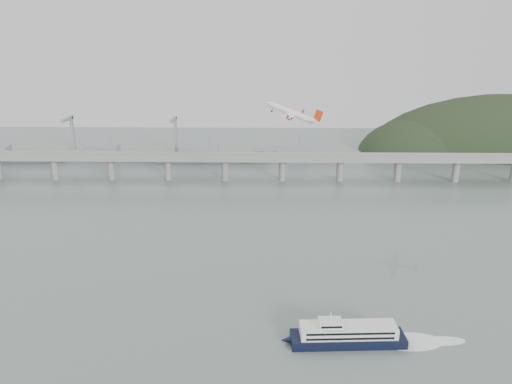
{
  "coord_description": "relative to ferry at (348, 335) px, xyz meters",
  "views": [
    {
      "loc": [
        5.51,
        -219.06,
        124.55
      ],
      "look_at": [
        0.0,
        55.0,
        36.0
      ],
      "focal_mm": 35.0,
      "sensor_mm": 36.0,
      "label": 1
    }
  ],
  "objects": [
    {
      "name": "bridge",
      "position": [
        -41.4,
        238.85,
        13.63
      ],
      "size": [
        800.0,
        22.0,
        23.9
      ],
      "color": "gray",
      "rests_on": "ground"
    },
    {
      "name": "ferry",
      "position": [
        0.0,
        0.0,
        0.0
      ],
      "size": [
        78.68,
        15.94,
        14.83
      ],
      "rotation": [
        0.0,
        0.0,
        0.05
      ],
      "color": "black",
      "rests_on": "ground"
    },
    {
      "name": "ground",
      "position": [
        -40.24,
        38.85,
        -4.02
      ],
      "size": [
        900.0,
        900.0,
        0.0
      ],
      "primitive_type": "plane",
      "color": "slate",
      "rests_on": "ground"
    },
    {
      "name": "airliner",
      "position": [
        -19.51,
        106.84,
        75.52
      ],
      "size": [
        34.08,
        31.86,
        13.7
      ],
      "rotation": [
        0.05,
        -0.32,
        2.79
      ],
      "color": "white",
      "rests_on": "ground"
    },
    {
      "name": "distant_fleet",
      "position": [
        -195.6,
        303.93,
        2.2
      ],
      "size": [
        453.0,
        60.9,
        40.0
      ],
      "color": "gray",
      "rests_on": "ground"
    }
  ]
}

